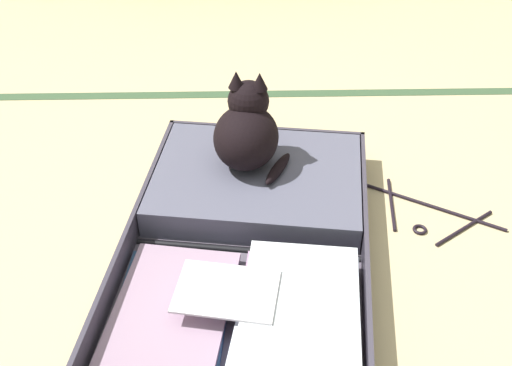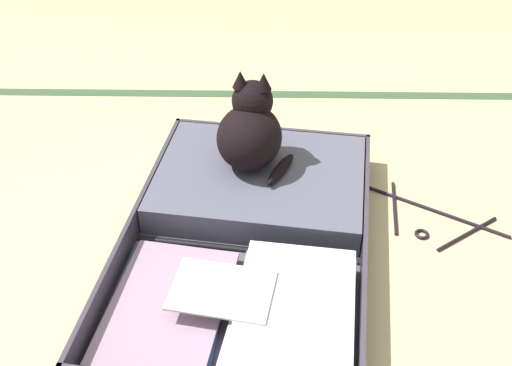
{
  "view_description": "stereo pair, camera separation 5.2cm",
  "coord_description": "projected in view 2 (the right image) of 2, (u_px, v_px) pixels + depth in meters",
  "views": [
    {
      "loc": [
        0.09,
        -1.09,
        1.19
      ],
      "look_at": [
        0.12,
        0.17,
        0.21
      ],
      "focal_mm": 43.41,
      "sensor_mm": 36.0,
      "label": 1
    },
    {
      "loc": [
        0.14,
        -1.09,
        1.19
      ],
      "look_at": [
        0.12,
        0.17,
        0.21
      ],
      "focal_mm": 43.41,
      "sensor_mm": 36.0,
      "label": 2
    }
  ],
  "objects": [
    {
      "name": "open_suitcase",
      "position": [
        255.0,
        226.0,
        1.71
      ],
      "size": [
        0.76,
        1.06,
        0.11
      ],
      "color": "#3B3643",
      "rests_on": "ground_plane"
    },
    {
      "name": "clothes_hanger",
      "position": [
        431.0,
        218.0,
        1.8
      ],
      "size": [
        0.38,
        0.3,
        0.01
      ],
      "color": "black",
      "rests_on": "ground_plane"
    },
    {
      "name": "tatami_border",
      "position": [
        228.0,
        94.0,
        2.38
      ],
      "size": [
        4.8,
        0.05,
        0.0
      ],
      "color": "#375335",
      "rests_on": "ground_plane"
    },
    {
      "name": "ground_plane",
      "position": [
        208.0,
        287.0,
        1.59
      ],
      "size": [
        10.0,
        10.0,
        0.0
      ],
      "primitive_type": "plane",
      "color": "tan"
    },
    {
      "name": "black_cat",
      "position": [
        251.0,
        131.0,
        1.79
      ],
      "size": [
        0.25,
        0.26,
        0.28
      ],
      "color": "black",
      "rests_on": "open_suitcase"
    }
  ]
}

